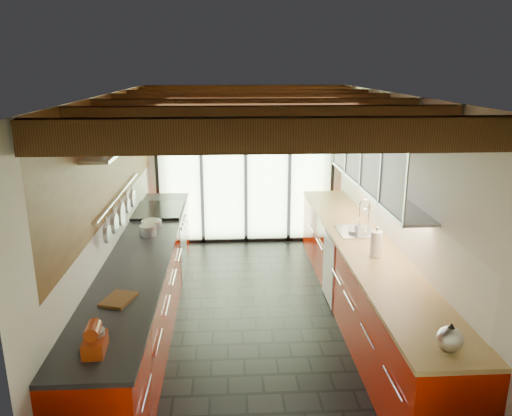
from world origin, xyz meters
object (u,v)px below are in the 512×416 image
object	(u,v)px
paper_towel	(376,244)
stand_mixer	(95,340)
bowl	(357,231)
soap_bottle	(359,228)
kettle	(450,338)

from	to	relation	value
paper_towel	stand_mixer	bearing A→B (deg)	-146.26
paper_towel	bowl	distance (m)	0.78
stand_mixer	paper_towel	distance (m)	3.05
paper_towel	soap_bottle	size ratio (longest dim) A/B	1.73
stand_mixer	soap_bottle	size ratio (longest dim) A/B	1.39
stand_mixer	kettle	size ratio (longest dim) A/B	1.01
paper_towel	soap_bottle	distance (m)	0.68
kettle	paper_towel	size ratio (longest dim) A/B	0.80
stand_mixer	paper_towel	bearing A→B (deg)	33.74
kettle	soap_bottle	bearing A→B (deg)	90.00
bowl	soap_bottle	bearing A→B (deg)	-90.00
stand_mixer	bowl	distance (m)	3.54
stand_mixer	bowl	bearing A→B (deg)	44.16
stand_mixer	soap_bottle	xyz separation A→B (m)	(2.54, 2.38, 0.00)
kettle	soap_bottle	distance (m)	2.51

